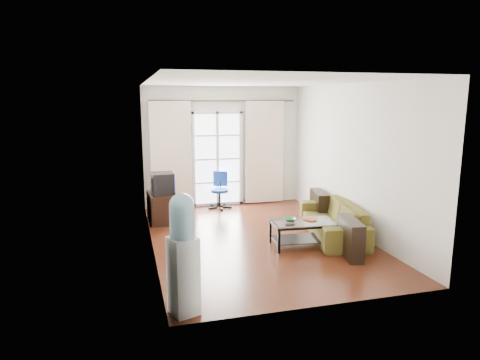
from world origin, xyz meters
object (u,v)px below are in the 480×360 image
(coffee_table, at_px, (303,230))
(task_chair, at_px, (220,197))
(tv_stand, at_px, (163,207))
(water_cooler, at_px, (183,252))
(sofa, at_px, (333,219))
(crt_tv, at_px, (162,183))

(coffee_table, height_order, task_chair, task_chair)
(coffee_table, bearing_deg, task_chair, 105.35)
(tv_stand, bearing_deg, water_cooler, -95.25)
(task_chair, bearing_deg, tv_stand, -130.39)
(tv_stand, relative_size, water_cooler, 0.56)
(coffee_table, height_order, water_cooler, water_cooler)
(coffee_table, relative_size, water_cooler, 0.76)
(coffee_table, bearing_deg, tv_stand, 135.57)
(coffee_table, xyz_separation_m, task_chair, (-0.78, 2.85, -0.03))
(sofa, distance_m, task_chair, 2.91)
(coffee_table, bearing_deg, sofa, 27.15)
(crt_tv, relative_size, task_chair, 0.58)
(tv_stand, bearing_deg, coffee_table, -48.25)
(sofa, bearing_deg, water_cooler, -42.10)
(tv_stand, bearing_deg, crt_tv, -82.78)
(sofa, distance_m, crt_tv, 3.36)
(sofa, bearing_deg, crt_tv, -108.60)
(task_chair, relative_size, water_cooler, 0.58)
(tv_stand, distance_m, task_chair, 1.55)
(sofa, xyz_separation_m, coffee_table, (-0.74, -0.38, -0.03))
(coffee_table, distance_m, water_cooler, 2.88)
(sofa, height_order, task_chair, task_chair)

